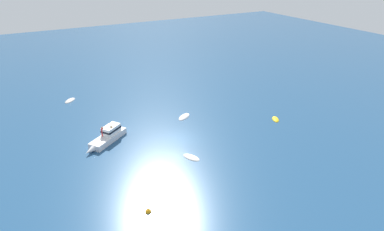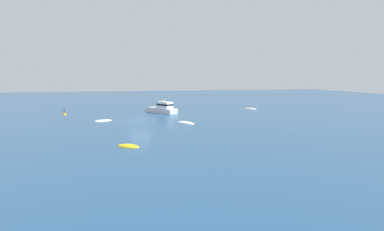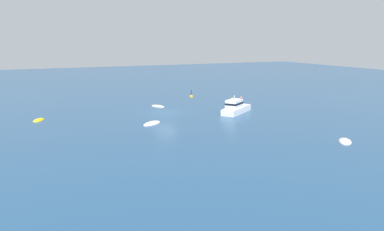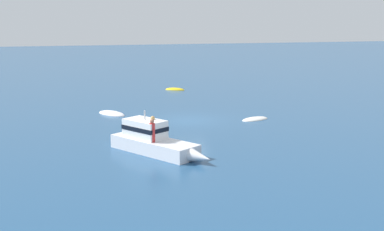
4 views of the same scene
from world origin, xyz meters
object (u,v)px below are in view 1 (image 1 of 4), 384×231
object	(u,v)px
powerboat	(108,136)
tender_1	(275,119)
dinghy	(70,101)
channel_buoy	(148,212)
rib	(184,117)
tender	(191,158)

from	to	relation	value
powerboat	tender_1	size ratio (longest dim) A/B	2.91
powerboat	dinghy	bearing A→B (deg)	-118.80
powerboat	channel_buoy	distance (m)	14.23
dinghy	channel_buoy	xyz separation A→B (m)	(1.36, -29.54, 0.02)
rib	powerboat	size ratio (longest dim) A/B	0.46
rib	tender_1	bearing A→B (deg)	-67.80
rib	tender_1	size ratio (longest dim) A/B	1.32
rib	dinghy	bearing A→B (deg)	97.72
powerboat	channel_buoy	bearing A→B (deg)	52.59
dinghy	tender_1	world-z (taller)	dinghy
dinghy	channel_buoy	size ratio (longest dim) A/B	1.89
tender	dinghy	xyz separation A→B (m)	(-8.95, 23.61, 0.00)
rib	channel_buoy	size ratio (longest dim) A/B	2.13
tender	rib	bearing A→B (deg)	-46.64
rib	channel_buoy	xyz separation A→B (m)	(-11.73, -15.66, 0.02)
tender	tender_1	bearing A→B (deg)	-102.62
powerboat	tender	bearing A→B (deg)	95.21
tender	channel_buoy	world-z (taller)	channel_buoy
rib	channel_buoy	world-z (taller)	channel_buoy
tender	dinghy	bearing A→B (deg)	-2.84
rib	tender_1	world-z (taller)	rib
rib	powerboat	distance (m)	11.38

